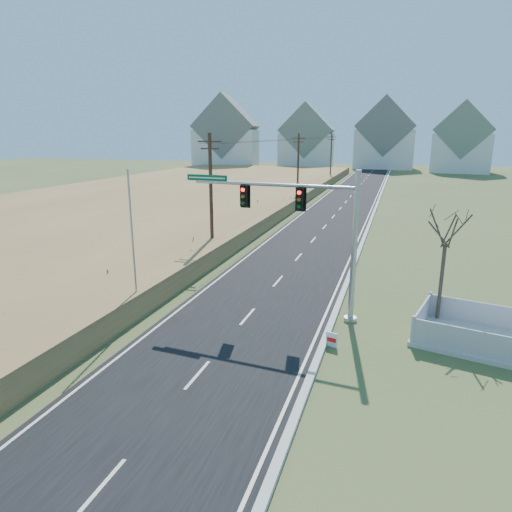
{
  "coord_description": "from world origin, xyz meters",
  "views": [
    {
      "loc": [
        6.79,
        -16.18,
        8.91
      ],
      "look_at": [
        0.62,
        3.45,
        3.4
      ],
      "focal_mm": 32.0,
      "sensor_mm": 36.0,
      "label": 1
    }
  ],
  "objects_px": {
    "traffic_signal_mast": "(316,229)",
    "open_sign": "(332,340)",
    "flagpole": "(134,260)",
    "bare_tree": "(447,226)",
    "fence_enclosure": "(484,339)"
  },
  "relations": [
    {
      "from": "traffic_signal_mast",
      "to": "open_sign",
      "type": "relative_size",
      "value": 14.19
    },
    {
      "from": "traffic_signal_mast",
      "to": "bare_tree",
      "type": "bearing_deg",
      "value": 14.4
    },
    {
      "from": "flagpole",
      "to": "bare_tree",
      "type": "bearing_deg",
      "value": 14.54
    },
    {
      "from": "traffic_signal_mast",
      "to": "flagpole",
      "type": "xyz_separation_m",
      "value": [
        -8.46,
        -2.75,
        -1.57
      ]
    },
    {
      "from": "fence_enclosure",
      "to": "flagpole",
      "type": "relative_size",
      "value": 0.88
    },
    {
      "from": "traffic_signal_mast",
      "to": "open_sign",
      "type": "height_order",
      "value": "traffic_signal_mast"
    },
    {
      "from": "open_sign",
      "to": "traffic_signal_mast",
      "type": "bearing_deg",
      "value": 129.22
    },
    {
      "from": "traffic_signal_mast",
      "to": "fence_enclosure",
      "type": "height_order",
      "value": "traffic_signal_mast"
    },
    {
      "from": "traffic_signal_mast",
      "to": "flagpole",
      "type": "distance_m",
      "value": 9.03
    },
    {
      "from": "bare_tree",
      "to": "open_sign",
      "type": "bearing_deg",
      "value": -136.63
    },
    {
      "from": "traffic_signal_mast",
      "to": "fence_enclosure",
      "type": "xyz_separation_m",
      "value": [
        7.75,
        -1.03,
        -4.24
      ]
    },
    {
      "from": "fence_enclosure",
      "to": "traffic_signal_mast",
      "type": "bearing_deg",
      "value": -173.95
    },
    {
      "from": "traffic_signal_mast",
      "to": "bare_tree",
      "type": "xyz_separation_m",
      "value": [
        5.95,
        0.99,
        0.29
      ]
    },
    {
      "from": "open_sign",
      "to": "fence_enclosure",
      "type": "bearing_deg",
      "value": 35.73
    },
    {
      "from": "fence_enclosure",
      "to": "open_sign",
      "type": "height_order",
      "value": "fence_enclosure"
    }
  ]
}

